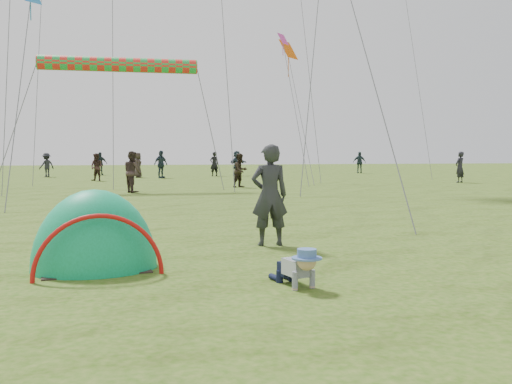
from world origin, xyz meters
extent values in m
plane|color=#244E0A|center=(0.00, 0.00, 0.00)|extent=(140.00, 140.00, 0.00)
ellipsoid|color=#0C8D4D|center=(-2.91, 2.29, 0.00)|extent=(1.94, 1.68, 2.27)
imported|color=#27282B|center=(-0.01, 3.76, 0.90)|extent=(0.66, 0.44, 1.79)
imported|color=black|center=(3.04, 33.07, 0.84)|extent=(0.70, 0.56, 1.68)
imported|color=#3B2C29|center=(-2.42, 17.89, 0.85)|extent=(0.93, 1.02, 1.70)
imported|color=black|center=(-4.76, 36.63, 0.83)|extent=(1.03, 0.59, 1.66)
imported|color=#332826|center=(-2.14, 31.93, 0.81)|extent=(0.61, 0.85, 1.63)
imported|color=black|center=(14.95, 21.95, 0.84)|extent=(0.73, 0.64, 1.69)
imported|color=#352320|center=(-4.46, 27.87, 0.80)|extent=(0.97, 0.91, 1.59)
imported|color=#273542|center=(-0.70, 30.79, 0.88)|extent=(1.09, 0.97, 1.77)
imported|color=black|center=(-8.08, 34.07, 0.80)|extent=(1.18, 1.11, 1.61)
imported|color=#2C3A47|center=(4.72, 33.55, 0.88)|extent=(1.58, 1.45, 1.76)
imported|color=black|center=(2.52, 20.32, 0.80)|extent=(0.98, 0.93, 1.60)
imported|color=#283841|center=(15.06, 36.38, 0.85)|extent=(1.08, 0.74, 1.70)
cylinder|color=red|center=(-2.95, 20.23, 5.52)|extent=(6.88, 0.64, 0.64)
plane|color=#E95900|center=(6.42, 26.11, 7.54)|extent=(1.31, 1.31, 1.07)
plane|color=#D938A4|center=(5.81, 25.06, 7.92)|extent=(0.76, 0.76, 0.62)
camera|label=1|loc=(-2.34, -6.00, 1.65)|focal=40.00mm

